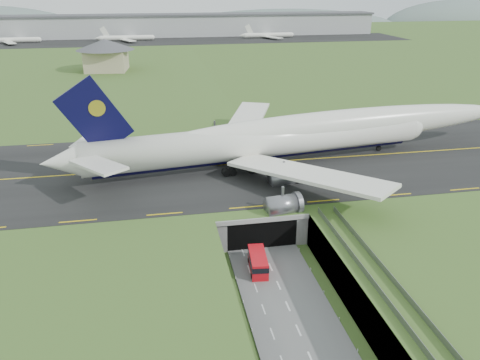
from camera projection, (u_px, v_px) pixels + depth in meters
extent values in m
plane|color=#466126|center=(274.00, 275.00, 72.76)|extent=(900.00, 900.00, 0.00)
cube|color=gray|center=(274.00, 259.00, 71.60)|extent=(800.00, 800.00, 6.00)
cube|color=slate|center=(287.00, 305.00, 65.93)|extent=(12.00, 75.00, 0.20)
cube|color=black|center=(236.00, 164.00, 100.29)|extent=(800.00, 44.00, 0.18)
cube|color=gray|center=(249.00, 193.00, 87.84)|extent=(16.00, 22.00, 1.00)
cube|color=gray|center=(213.00, 208.00, 87.63)|extent=(2.00, 22.00, 6.00)
cube|color=gray|center=(285.00, 202.00, 89.99)|extent=(2.00, 22.00, 6.00)
cube|color=black|center=(255.00, 220.00, 84.48)|extent=(12.00, 12.00, 5.00)
cube|color=#A8A8A3|center=(263.00, 220.00, 77.79)|extent=(17.00, 0.50, 0.80)
cube|color=#A8A8A3|center=(403.00, 312.00, 55.61)|extent=(3.00, 53.00, 0.50)
cube|color=gray|center=(393.00, 309.00, 55.08)|extent=(0.06, 53.00, 1.00)
cube|color=gray|center=(415.00, 306.00, 55.55)|extent=(0.06, 53.00, 1.00)
cylinder|color=#A8A8A3|center=(390.00, 319.00, 59.04)|extent=(0.90, 0.90, 5.60)
cylinder|color=#A8A8A3|center=(352.00, 267.00, 69.91)|extent=(0.90, 0.90, 5.60)
cylinder|color=white|center=(261.00, 141.00, 97.62)|extent=(72.93, 16.72, 6.84)
sphere|color=white|center=(408.00, 126.00, 108.19)|extent=(7.56, 7.56, 6.70)
cone|color=white|center=(61.00, 162.00, 86.11)|extent=(8.30, 7.46, 6.50)
ellipsoid|color=white|center=(345.00, 126.00, 102.73)|extent=(84.14, 17.74, 7.18)
ellipsoid|color=black|center=(405.00, 122.00, 107.55)|extent=(5.15, 3.62, 2.39)
cylinder|color=black|center=(261.00, 153.00, 98.65)|extent=(68.78, 12.29, 2.87)
cube|color=white|center=(245.00, 124.00, 113.60)|extent=(19.00, 32.49, 2.88)
cube|color=white|center=(94.00, 138.00, 94.36)|extent=(8.57, 12.70, 1.10)
cube|color=white|center=(306.00, 174.00, 83.71)|extent=(25.57, 29.88, 2.88)
cube|color=white|center=(98.00, 165.00, 80.35)|extent=(10.79, 12.35, 1.10)
cube|color=black|center=(95.00, 117.00, 85.02)|extent=(13.55, 2.50, 15.12)
cylinder|color=gold|center=(97.00, 108.00, 84.55)|extent=(3.07, 1.15, 2.99)
cylinder|color=slate|center=(249.00, 146.00, 108.42)|extent=(5.99, 4.25, 3.53)
cylinder|color=slate|center=(215.00, 134.00, 116.76)|extent=(5.99, 4.25, 3.53)
cylinder|color=slate|center=(283.00, 178.00, 90.67)|extent=(5.99, 4.25, 3.53)
cylinder|color=slate|center=(282.00, 205.00, 79.39)|extent=(5.99, 4.25, 3.53)
cylinder|color=black|center=(379.00, 148.00, 107.92)|extent=(1.24, 0.69, 1.18)
cube|color=black|center=(240.00, 164.00, 98.00)|extent=(7.38, 8.29, 1.50)
cube|color=red|center=(258.00, 262.00, 73.39)|extent=(3.13, 6.93, 2.69)
cube|color=black|center=(258.00, 259.00, 73.18)|extent=(3.19, 7.03, 0.90)
cube|color=black|center=(258.00, 268.00, 73.82)|extent=(2.91, 6.47, 0.45)
cylinder|color=black|center=(252.00, 276.00, 71.64)|extent=(0.39, 0.83, 0.81)
cylinder|color=black|center=(249.00, 260.00, 75.76)|extent=(0.39, 0.83, 0.81)
cylinder|color=black|center=(267.00, 275.00, 71.84)|extent=(0.39, 0.83, 0.81)
cylinder|color=black|center=(263.00, 260.00, 75.95)|extent=(0.39, 0.83, 0.81)
cube|color=tan|center=(107.00, 60.00, 206.21)|extent=(18.49, 18.49, 9.09)
cone|color=#4C4C51|center=(105.00, 44.00, 203.56)|extent=(27.12, 27.12, 4.55)
cube|color=#B2B2B2|center=(172.00, 26.00, 339.27)|extent=(300.00, 22.00, 15.00)
cube|color=#4C4C51|center=(171.00, 15.00, 336.36)|extent=(302.00, 24.00, 1.20)
cube|color=black|center=(175.00, 41.00, 314.96)|extent=(320.00, 50.00, 0.08)
cylinder|color=white|center=(11.00, 40.00, 301.12)|extent=(34.00, 3.20, 3.20)
cylinder|color=white|center=(127.00, 38.00, 313.37)|extent=(34.00, 3.20, 3.20)
cylinder|color=white|center=(268.00, 35.00, 329.85)|extent=(34.00, 3.20, 3.20)
ellipsoid|color=slate|center=(283.00, 31.00, 484.06)|extent=(260.00, 91.00, 44.00)
ellipsoid|color=slate|center=(457.00, 28.00, 517.77)|extent=(180.00, 63.00, 60.00)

